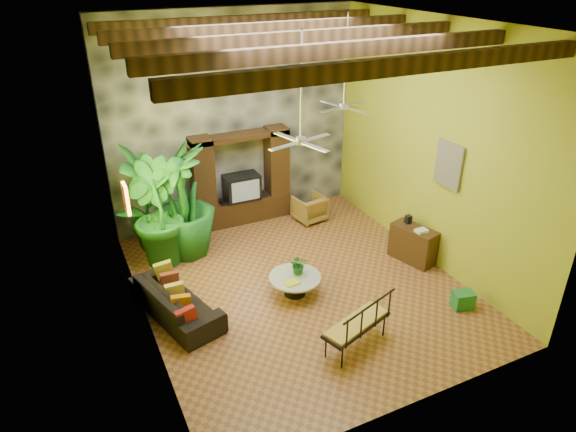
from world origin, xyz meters
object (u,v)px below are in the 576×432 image
green_bin (463,300)px  sofa (176,300)px  iron_bench (359,323)px  ceiling_fan_front (301,129)px  side_console (413,244)px  ceiling_fan_back (344,96)px  wicker_armchair (310,208)px  tall_plant_b (155,214)px  tall_plant_c (182,202)px  tall_plant_a (145,199)px  entertainment_center (241,185)px  coffee_table (295,283)px

green_bin → sofa: bearing=156.7°
iron_bench → sofa: bearing=119.3°
ceiling_fan_front → side_console: 4.15m
ceiling_fan_back → wicker_armchair: size_ratio=2.60×
wicker_armchair → iron_bench: (-1.48, -4.57, 0.22)m
side_console → green_bin: size_ratio=2.61×
sofa → tall_plant_b: (0.17, 2.01, 0.83)m
sofa → tall_plant_c: (0.79, 2.12, 0.93)m
sofa → iron_bench: (2.52, -2.25, 0.24)m
tall_plant_a → side_console: bearing=-30.5°
sofa → tall_plant_b: tall_plant_b is taller
tall_plant_b → entertainment_center: bearing=23.7°
wicker_armchair → green_bin: wicker_armchair is taller
tall_plant_b → green_bin: bearing=-40.9°
tall_plant_b → side_console: (4.96, -2.35, -0.75)m
iron_bench → side_console: (2.61, 1.91, -0.15)m
iron_bench → tall_plant_b: bearing=99.9°
wicker_armchair → tall_plant_a: size_ratio=0.29×
tall_plant_b → ceiling_fan_back: bearing=-13.3°
entertainment_center → wicker_armchair: bearing=-24.8°
sofa → side_console: 5.14m
entertainment_center → sofa: size_ratio=1.12×
tall_plant_a → iron_bench: size_ratio=1.77×
entertainment_center → wicker_armchair: (1.52, -0.70, -0.64)m
sofa → tall_plant_c: tall_plant_c is taller
wicker_armchair → sofa: bearing=21.6°
ceiling_fan_back → green_bin: (0.86, -3.21, -3.24)m
wicker_armchair → side_console: side_console is taller
iron_bench → green_bin: bearing=-16.0°
wicker_armchair → coffee_table: size_ratio=0.70×
tall_plant_a → tall_plant_b: 0.63m
entertainment_center → wicker_armchair: entertainment_center is taller
ceiling_fan_back → tall_plant_c: (-3.29, 1.04, -2.16)m
green_bin → ceiling_fan_front: bearing=148.8°
tall_plant_b → side_console: tall_plant_b is taller
tall_plant_b → ceiling_fan_front: bearing=-50.1°
entertainment_center → ceiling_fan_back: size_ratio=1.29×
sofa → iron_bench: size_ratio=1.54×
wicker_armchair → tall_plant_a: (-3.90, 0.31, 0.90)m
side_console → entertainment_center: bearing=112.1°
entertainment_center → iron_bench: bearing=-89.5°
entertainment_center → iron_bench: entertainment_center is taller
entertainment_center → green_bin: (2.46, -5.15, -0.80)m
entertainment_center → tall_plant_a: (-2.38, -0.39, 0.26)m
side_console → green_bin: bearing=-112.4°
ceiling_fan_back → iron_bench: 4.65m
ceiling_fan_back → tall_plant_a: ceiling_fan_back is taller
sofa → side_console: side_console is taller
tall_plant_a → tall_plant_c: size_ratio=0.98×
wicker_armchair → tall_plant_a: 4.02m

